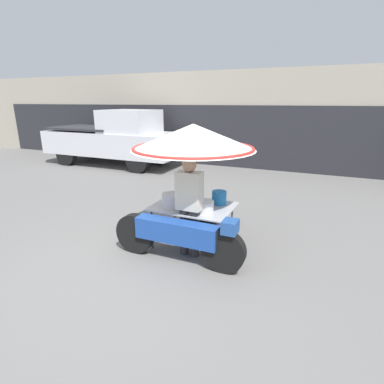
% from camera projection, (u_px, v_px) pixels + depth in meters
% --- Properties ---
extents(ground_plane, '(36.00, 36.00, 0.00)m').
position_uv_depth(ground_plane, '(147.00, 263.00, 4.45)').
color(ground_plane, slate).
extents(shopfront_building, '(28.00, 2.06, 3.35)m').
position_uv_depth(shopfront_building, '(261.00, 119.00, 11.12)').
color(shopfront_building, '#B2A893').
rests_on(shopfront_building, ground).
extents(vendor_motorcycle_cart, '(2.08, 1.92, 1.99)m').
position_uv_depth(vendor_motorcycle_cart, '(192.00, 154.00, 4.57)').
color(vendor_motorcycle_cart, black).
rests_on(vendor_motorcycle_cart, ground).
extents(vendor_person, '(0.38, 0.22, 1.54)m').
position_uv_depth(vendor_person, '(189.00, 203.00, 4.47)').
color(vendor_person, '#2D2D33').
rests_on(vendor_person, ground).
extents(pickup_truck, '(5.23, 1.78, 2.02)m').
position_uv_depth(pickup_truck, '(115.00, 139.00, 11.02)').
color(pickup_truck, black).
rests_on(pickup_truck, ground).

